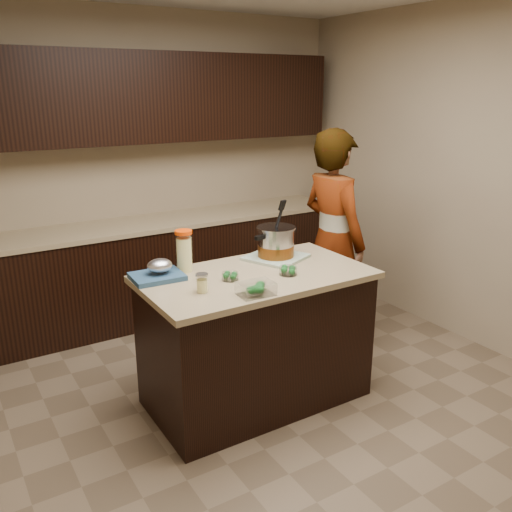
{
  "coord_description": "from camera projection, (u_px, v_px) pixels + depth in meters",
  "views": [
    {
      "loc": [
        -1.71,
        -2.77,
        2.04
      ],
      "look_at": [
        0.0,
        0.0,
        1.02
      ],
      "focal_mm": 38.0,
      "sensor_mm": 36.0,
      "label": 1
    }
  ],
  "objects": [
    {
      "name": "broccoli_tub_left",
      "position": [
        230.0,
        277.0,
        3.33
      ],
      "size": [
        0.12,
        0.12,
        0.05
      ],
      "rotation": [
        0.0,
        0.0,
        -0.23
      ],
      "color": "silver",
      "rests_on": "island"
    },
    {
      "name": "lemonade_pitcher",
      "position": [
        184.0,
        253.0,
        3.46
      ],
      "size": [
        0.14,
        0.14,
        0.27
      ],
      "rotation": [
        0.0,
        0.0,
        -0.33
      ],
      "color": "#FBF499",
      "rests_on": "island"
    },
    {
      "name": "back_cabinets",
      "position": [
        154.0,
        215.0,
        4.85
      ],
      "size": [
        3.6,
        0.63,
        2.33
      ],
      "color": "black",
      "rests_on": "ground"
    },
    {
      "name": "person",
      "position": [
        333.0,
        240.0,
        4.29
      ],
      "size": [
        0.45,
        0.66,
        1.75
      ],
      "primitive_type": "imported",
      "rotation": [
        0.0,
        0.0,
        1.61
      ],
      "color": "gray",
      "rests_on": "ground"
    },
    {
      "name": "stock_pot",
      "position": [
        276.0,
        244.0,
        3.72
      ],
      "size": [
        0.37,
        0.31,
        0.38
      ],
      "rotation": [
        0.0,
        0.0,
        0.17
      ],
      "color": "#B7B7BC",
      "rests_on": "dish_towel"
    },
    {
      "name": "ground_plane",
      "position": [
        256.0,
        398.0,
        3.72
      ],
      "size": [
        4.0,
        4.0,
        0.0
      ],
      "primitive_type": "plane",
      "color": "brown",
      "rests_on": "ground"
    },
    {
      "name": "dish_towel",
      "position": [
        276.0,
        257.0,
        3.75
      ],
      "size": [
        0.47,
        0.47,
        0.02
      ],
      "primitive_type": "cube",
      "rotation": [
        0.0,
        0.0,
        0.4
      ],
      "color": "#58825F",
      "rests_on": "island"
    },
    {
      "name": "broccoli_tub_rect",
      "position": [
        256.0,
        289.0,
        3.09
      ],
      "size": [
        0.21,
        0.16,
        0.07
      ],
      "rotation": [
        0.0,
        0.0,
        -0.06
      ],
      "color": "silver",
      "rests_on": "island"
    },
    {
      "name": "broccoli_tub_right",
      "position": [
        288.0,
        271.0,
        3.43
      ],
      "size": [
        0.13,
        0.13,
        0.05
      ],
      "rotation": [
        0.0,
        0.0,
        -0.18
      ],
      "color": "silver",
      "rests_on": "island"
    },
    {
      "name": "blue_tray",
      "position": [
        158.0,
        272.0,
        3.35
      ],
      "size": [
        0.32,
        0.26,
        0.12
      ],
      "rotation": [
        0.0,
        0.0,
        -0.05
      ],
      "color": "navy",
      "rests_on": "island"
    },
    {
      "name": "room_shell",
      "position": [
        256.0,
        144.0,
        3.2
      ],
      "size": [
        4.04,
        4.04,
        2.72
      ],
      "color": "tan",
      "rests_on": "ground"
    },
    {
      "name": "island",
      "position": [
        256.0,
        338.0,
        3.58
      ],
      "size": [
        1.46,
        0.81,
        0.9
      ],
      "color": "black",
      "rests_on": "ground"
    },
    {
      "name": "mason_jar",
      "position": [
        202.0,
        283.0,
        3.13
      ],
      "size": [
        0.09,
        0.09,
        0.12
      ],
      "rotation": [
        0.0,
        0.0,
        -0.31
      ],
      "color": "#FBF499",
      "rests_on": "island"
    }
  ]
}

